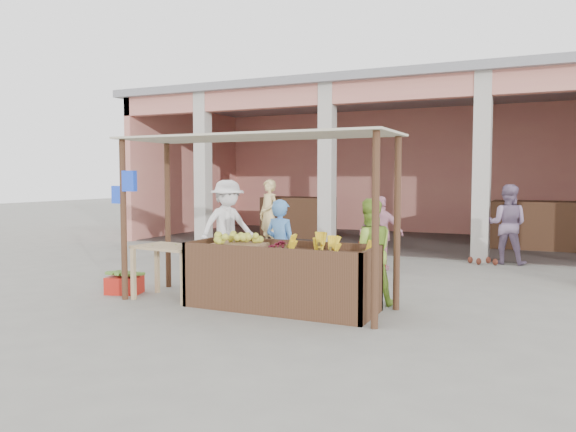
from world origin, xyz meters
The scene contains 19 objects.
ground centered at (0.00, 0.00, 0.00)m, with size 60.00×60.00×0.00m, color slate.
market_building centered at (0.05, 8.93, 2.70)m, with size 14.40×6.40×4.20m.
fruit_stall centered at (0.50, 0.00, 0.40)m, with size 2.60×0.95×0.80m, color #4B2E1E.
stall_awning centered at (-0.01, 0.06, 1.98)m, with size 4.09×1.35×2.39m.
banana_heap centered at (1.12, 0.00, 0.90)m, with size 1.08×0.59×0.20m, color yellow, non-canonical shape.
melon_tray centered at (-0.21, 0.03, 0.89)m, with size 0.72×0.63×0.19m.
berry_heap centered at (0.48, 0.05, 0.87)m, with size 0.42×0.34×0.13m, color maroon.
side_table centered at (-1.28, -0.13, 0.66)m, with size 1.05×0.77×0.80m.
papaya_pile centered at (-1.28, -0.13, 0.89)m, with size 0.65×0.37×0.18m, color #589430, non-canonical shape.
red_crate centered at (-2.15, -0.12, 0.13)m, with size 0.51×0.37×0.27m, color #AF1C12.
plantain_bundle centered at (-2.15, -0.12, 0.31)m, with size 0.42×0.30×0.08m, color #56832F, non-canonical shape.
produce_sacks centered at (2.60, 5.30, 0.27)m, with size 0.90×0.67×0.54m.
vendor_blue centered at (0.10, 0.81, 0.78)m, with size 0.59×0.43×1.57m, color #508EDD.
vendor_green centered at (1.52, 0.73, 0.79)m, with size 0.76×0.44×1.59m, color #92BE3A.
motorcycle centered at (0.48, 2.30, 0.47)m, with size 1.78×0.61×0.93m, color #A11607.
shopper_a centered at (-1.71, 2.24, 0.95)m, with size 1.21×0.61×1.89m, color white.
shopper_b centered at (0.89, 3.65, 0.77)m, with size 0.90×0.48×1.54m, color #CE889C.
shopper_e centered at (-2.53, 5.60, 0.91)m, with size 0.68×0.51×1.82m, color #E7C57B.
shopper_f centered at (3.04, 5.58, 0.91)m, with size 0.88×0.51×1.81m, color gray.
Camera 1 is at (3.79, -6.86, 1.81)m, focal length 35.00 mm.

